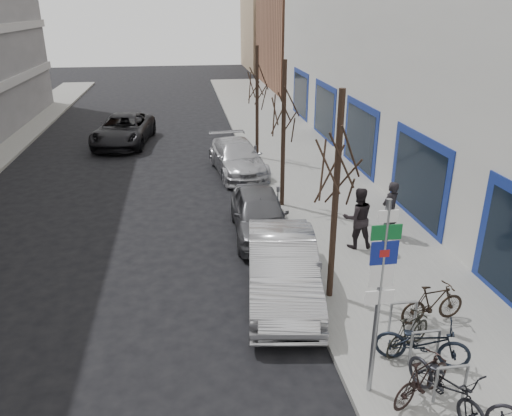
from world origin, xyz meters
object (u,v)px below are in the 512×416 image
object	(u,v)px
meter_mid	(278,200)
bike_mid_inner	(408,332)
bike_near_left	(447,382)
parked_car_front	(282,269)
pedestrian_far	(358,217)
lane_car	(124,130)
meter_front	(319,280)
highway_sign_pole	(380,289)
tree_far	(257,76)
tree_near	(339,149)
bike_far_inner	(433,303)
pedestrian_near	(390,209)
parked_car_mid	(260,214)
bike_near_right	(422,378)
bike_mid_curb	(423,339)
tree_mid	(284,100)
parked_car_back	(237,158)
meter_back	(255,156)
bike_rack	(425,343)

from	to	relation	value
meter_mid	bike_mid_inner	xyz separation A→B (m)	(1.50, -7.43, -0.31)
bike_near_left	parked_car_front	bearing A→B (deg)	98.66
pedestrian_far	bike_mid_inner	bearing A→B (deg)	85.19
lane_car	meter_front	bearing A→B (deg)	-62.55
highway_sign_pole	tree_far	world-z (taller)	tree_far
tree_near	lane_car	size ratio (longest dim) A/B	0.94
bike_far_inner	pedestrian_near	size ratio (longest dim) A/B	0.90
bike_far_inner	highway_sign_pole	bearing A→B (deg)	123.65
parked_car_mid	lane_car	world-z (taller)	lane_car
bike_near_right	bike_mid_curb	world-z (taller)	bike_mid_curb
bike_near_left	pedestrian_near	size ratio (longest dim) A/B	1.02
bike_mid_inner	pedestrian_far	world-z (taller)	pedestrian_far
tree_mid	bike_near_right	world-z (taller)	tree_mid
highway_sign_pole	tree_near	distance (m)	3.88
meter_mid	parked_car_back	distance (m)	6.09
pedestrian_near	meter_mid	bearing A→B (deg)	-56.16
tree_near	parked_car_back	world-z (taller)	tree_near
pedestrian_near	pedestrian_far	size ratio (longest dim) A/B	0.95
highway_sign_pole	lane_car	distance (m)	21.76
meter_back	pedestrian_far	size ratio (longest dim) A/B	0.64
tree_mid	meter_back	distance (m)	5.13
bike_rack	bike_far_inner	world-z (taller)	bike_far_inner
bike_mid_inner	parked_car_mid	xyz separation A→B (m)	(-2.25, 6.73, 0.15)
tree_mid	bike_near_left	bearing A→B (deg)	-84.45
parked_car_front	bike_near_right	bearing A→B (deg)	-58.64
tree_mid	meter_front	world-z (taller)	tree_mid
tree_mid	parked_car_back	xyz separation A→B (m)	(-1.20, 4.54, -3.36)
meter_back	lane_car	distance (m)	9.24
bike_near_left	bike_far_inner	world-z (taller)	bike_near_left
bike_near_right	parked_car_front	xyz separation A→B (m)	(-1.88, 4.23, 0.19)
meter_back	pedestrian_far	distance (m)	8.13
tree_near	parked_car_mid	size ratio (longest dim) A/B	1.24
lane_car	pedestrian_near	distance (m)	16.98
tree_far	meter_front	distance (m)	13.88
meter_front	parked_car_back	size ratio (longest dim) A/B	0.25
tree_near	meter_back	distance (m)	10.98
bike_rack	pedestrian_near	xyz separation A→B (m)	(1.70, 6.15, 0.43)
tree_mid	bike_far_inner	world-z (taller)	tree_mid
tree_mid	meter_mid	bearing A→B (deg)	-106.70
highway_sign_pole	meter_back	xyz separation A→B (m)	(-0.25, 14.01, -1.54)
highway_sign_pole	meter_back	bearing A→B (deg)	91.02
pedestrian_near	meter_back	bearing A→B (deg)	-93.81
bike_mid_inner	parked_car_back	bearing A→B (deg)	-20.74
tree_near	bike_mid_inner	world-z (taller)	tree_near
bike_rack	parked_car_front	world-z (taller)	parked_car_front
tree_far	parked_car_mid	bearing A→B (deg)	-97.85
parked_car_back	pedestrian_far	size ratio (longest dim) A/B	2.57
bike_rack	bike_near_right	world-z (taller)	bike_near_right
bike_near_left	parked_car_mid	bearing A→B (deg)	87.02
meter_front	bike_mid_inner	bearing A→B (deg)	-52.07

